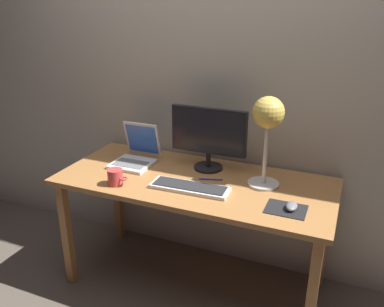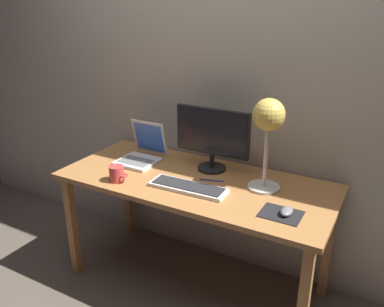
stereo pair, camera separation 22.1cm
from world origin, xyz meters
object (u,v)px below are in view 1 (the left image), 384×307
Objects in this scene: monitor at (209,135)px; laptop at (137,152)px; mouse at (292,206)px; coffee_mug at (115,177)px; desk_lamp at (268,120)px; keyboard_main at (190,187)px; pen at (211,179)px.

monitor is 0.49m from laptop.
laptop is at bearing 166.42° from mouse.
mouse is 0.97m from coffee_mug.
desk_lamp is at bearing 22.44° from coffee_mug.
monitor is at bearing 91.59° from keyboard_main.
mouse is at bearing -13.58° from laptop.
monitor is 0.27m from pen.
keyboard_main is at bearing -149.56° from desk_lamp.
mouse is 0.79× the size of coffee_mug.
laptop reaches higher than pen.
monitor reaches higher than keyboard_main.
monitor is 0.68m from mouse.
keyboard_main is at bearing -112.10° from pen.
keyboard_main is 0.56m from desk_lamp.
laptop is at bearing 153.31° from keyboard_main.
keyboard_main is 0.52m from laptop.
keyboard_main is 1.53× the size of laptop.
coffee_mug is at bearing -133.95° from monitor.
laptop is 1.05m from mouse.
monitor is 1.62× the size of laptop.
desk_lamp is 4.21× the size of coffee_mug.
coffee_mug is at bearing -150.77° from pen.
monitor reaches higher than coffee_mug.
monitor reaches higher than mouse.
desk_lamp is 3.63× the size of pen.
coffee_mug is at bearing -165.49° from keyboard_main.
keyboard_main is 3.18× the size of pen.
pen is at bearing -64.02° from monitor.
desk_lamp is (0.83, -0.02, 0.31)m from laptop.
coffee_mug is (-0.40, -0.42, -0.17)m from monitor.
laptop is (-0.47, 0.23, 0.06)m from keyboard_main.
mouse is at bearing -48.97° from desk_lamp.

